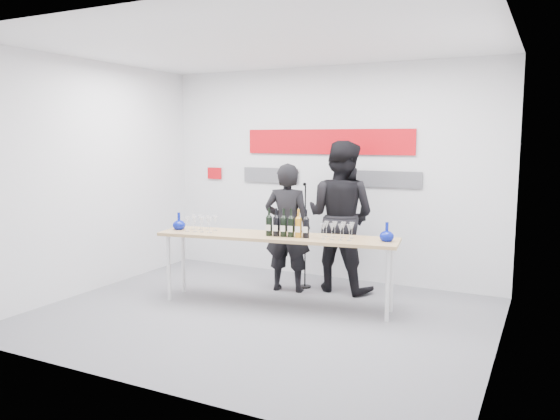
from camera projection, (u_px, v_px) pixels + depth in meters
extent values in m
plane|color=slate|center=(260.00, 316.00, 6.19)|extent=(5.00, 5.00, 0.00)
cube|color=silver|center=(327.00, 174.00, 7.76)|extent=(5.00, 0.04, 3.00)
cube|color=red|center=(327.00, 142.00, 7.68)|extent=(2.50, 0.02, 0.35)
cube|color=#59595E|center=(271.00, 175.00, 8.15)|extent=(0.90, 0.02, 0.22)
cube|color=#59595E|center=(389.00, 179.00, 7.34)|extent=(0.90, 0.02, 0.22)
cube|color=red|center=(214.00, 173.00, 8.59)|extent=(0.25, 0.02, 0.18)
cube|color=tan|center=(276.00, 237.00, 6.46)|extent=(2.92, 1.02, 0.04)
cylinder|color=silver|center=(169.00, 268.00, 6.75)|extent=(0.05, 0.05, 0.82)
cylinder|color=silver|center=(388.00, 285.00, 5.94)|extent=(0.05, 0.05, 0.82)
cylinder|color=silver|center=(183.00, 261.00, 7.11)|extent=(0.05, 0.05, 0.82)
cylinder|color=silver|center=(391.00, 277.00, 6.30)|extent=(0.05, 0.05, 0.82)
imported|color=black|center=(287.00, 228.00, 7.12)|extent=(0.68, 0.51, 1.68)
imported|color=black|center=(340.00, 216.00, 7.13)|extent=(1.04, 0.85, 1.97)
cylinder|color=black|center=(305.00, 287.00, 7.37)|extent=(0.17, 0.17, 0.02)
cylinder|color=black|center=(305.00, 237.00, 7.28)|extent=(0.02, 0.02, 1.38)
sphere|color=black|center=(305.00, 184.00, 7.16)|extent=(0.05, 0.05, 0.05)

